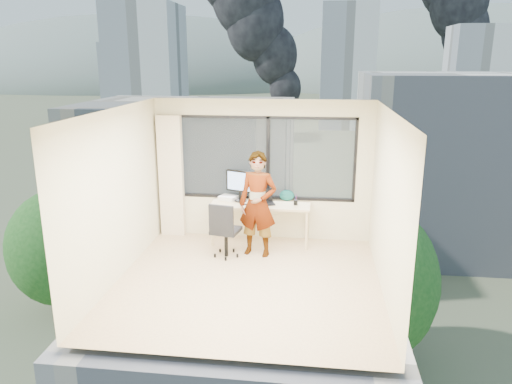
% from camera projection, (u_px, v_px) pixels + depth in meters
% --- Properties ---
extents(floor, '(4.00, 4.00, 0.01)m').
position_uv_depth(floor, '(248.00, 282.00, 7.40)').
color(floor, '#D6BD8B').
rests_on(floor, ground).
extents(ceiling, '(4.00, 4.00, 0.01)m').
position_uv_depth(ceiling, '(247.00, 111.00, 6.71)').
color(ceiling, white).
rests_on(ceiling, ground).
extents(wall_front, '(4.00, 0.01, 2.60)m').
position_uv_depth(wall_front, '(221.00, 253.00, 5.14)').
color(wall_front, beige).
rests_on(wall_front, ground).
extents(wall_left, '(0.01, 4.00, 2.60)m').
position_uv_depth(wall_left, '(116.00, 196.00, 7.29)').
color(wall_left, beige).
rests_on(wall_left, ground).
extents(wall_right, '(0.01, 4.00, 2.60)m').
position_uv_depth(wall_right, '(388.00, 205.00, 6.81)').
color(wall_right, beige).
rests_on(wall_right, ground).
extents(window_wall, '(3.30, 0.16, 1.55)m').
position_uv_depth(window_wall, '(265.00, 158.00, 8.90)').
color(window_wall, black).
rests_on(window_wall, ground).
extents(curtain, '(0.45, 0.14, 2.30)m').
position_uv_depth(curtain, '(171.00, 177.00, 9.10)').
color(curtain, '#F7E4C1').
rests_on(curtain, floor).
extents(desk, '(1.80, 0.60, 0.75)m').
position_uv_depth(desk, '(260.00, 223.00, 8.89)').
color(desk, beige).
rests_on(desk, floor).
extents(chair, '(0.59, 0.59, 0.99)m').
position_uv_depth(chair, '(226.00, 229.00, 8.23)').
color(chair, black).
rests_on(chair, floor).
extents(person, '(0.73, 0.55, 1.81)m').
position_uv_depth(person, '(258.00, 204.00, 8.21)').
color(person, '#2D2D33').
rests_on(person, floor).
extents(monitor, '(0.59, 0.32, 0.58)m').
position_uv_depth(monitor, '(241.00, 186.00, 8.87)').
color(monitor, black).
rests_on(monitor, desk).
extents(game_console, '(0.37, 0.34, 0.07)m').
position_uv_depth(game_console, '(228.00, 198.00, 9.02)').
color(game_console, white).
rests_on(game_console, desk).
extents(laptop, '(0.46, 0.47, 0.23)m').
position_uv_depth(laptop, '(264.00, 198.00, 8.73)').
color(laptop, black).
rests_on(laptop, desk).
extents(cellphone, '(0.12, 0.08, 0.01)m').
position_uv_depth(cellphone, '(245.00, 204.00, 8.72)').
color(cellphone, black).
rests_on(cellphone, desk).
extents(pen_cup, '(0.09, 0.09, 0.09)m').
position_uv_depth(pen_cup, '(296.00, 202.00, 8.70)').
color(pen_cup, black).
rests_on(pen_cup, desk).
extents(handbag, '(0.28, 0.17, 0.21)m').
position_uv_depth(handbag, '(287.00, 195.00, 8.94)').
color(handbag, '#0D4C51').
rests_on(handbag, desk).
extents(exterior_ground, '(400.00, 400.00, 0.04)m').
position_uv_depth(exterior_ground, '(313.00, 127.00, 125.87)').
color(exterior_ground, '#515B3D').
rests_on(exterior_ground, ground).
extents(near_bldg_a, '(16.00, 12.00, 14.00)m').
position_uv_depth(near_bldg_a, '(190.00, 190.00, 39.04)').
color(near_bldg_a, beige).
rests_on(near_bldg_a, exterior_ground).
extents(near_bldg_b, '(14.00, 13.00, 16.00)m').
position_uv_depth(near_bldg_b, '(438.00, 164.00, 43.90)').
color(near_bldg_b, silver).
rests_on(near_bldg_b, exterior_ground).
extents(far_tower_a, '(14.00, 14.00, 28.00)m').
position_uv_depth(far_tower_a, '(147.00, 74.00, 102.41)').
color(far_tower_a, silver).
rests_on(far_tower_a, exterior_ground).
extents(far_tower_b, '(13.00, 13.00, 30.00)m').
position_uv_depth(far_tower_b, '(347.00, 67.00, 120.89)').
color(far_tower_b, silver).
rests_on(far_tower_b, exterior_ground).
extents(far_tower_c, '(15.00, 15.00, 26.00)m').
position_uv_depth(far_tower_c, '(476.00, 74.00, 136.11)').
color(far_tower_c, silver).
rests_on(far_tower_c, exterior_ground).
extents(far_tower_d, '(16.00, 14.00, 22.00)m').
position_uv_depth(far_tower_d, '(131.00, 78.00, 158.79)').
color(far_tower_d, silver).
rests_on(far_tower_d, exterior_ground).
extents(hill_a, '(288.00, 216.00, 90.00)m').
position_uv_depth(hill_a, '(140.00, 84.00, 331.43)').
color(hill_a, slate).
rests_on(hill_a, exterior_ground).
extents(hill_b, '(300.00, 220.00, 96.00)m').
position_uv_depth(hill_b, '(476.00, 86.00, 305.07)').
color(hill_b, slate).
rests_on(hill_b, exterior_ground).
extents(tree_a, '(7.00, 7.00, 8.00)m').
position_uv_depth(tree_a, '(62.00, 260.00, 33.03)').
color(tree_a, '#1B4E1A').
rests_on(tree_a, exterior_ground).
extents(tree_b, '(7.60, 7.60, 9.00)m').
position_uv_depth(tree_b, '(366.00, 298.00, 26.68)').
color(tree_b, '#1B4E1A').
rests_on(tree_b, exterior_ground).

